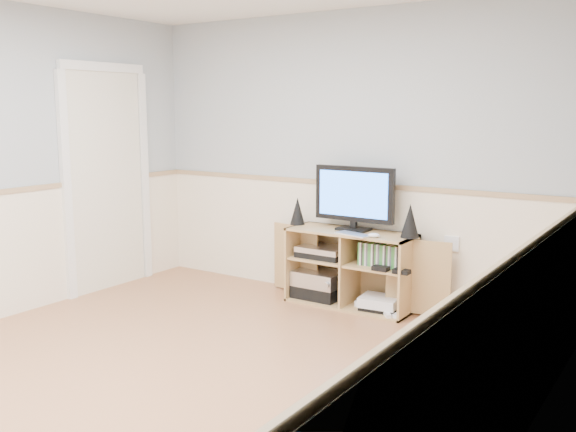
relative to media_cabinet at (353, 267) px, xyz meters
The scene contains 11 objects.
room 2.15m from the media_cabinet, 97.48° to the right, with size 4.04×4.54×2.54m.
media_cabinet is the anchor object (origin of this frame).
monitor 0.61m from the media_cabinet, 90.00° to the right, with size 0.72×0.18×0.54m.
speaker_left 0.70m from the media_cabinet, behind, with size 0.13×0.13×0.24m, color black.
speaker_right 0.69m from the media_cabinet, ahead, with size 0.15×0.15×0.27m, color black.
keyboard 0.39m from the media_cabinet, 62.82° to the right, with size 0.31×0.12×0.01m, color white.
mouse 0.48m from the media_cabinet, 34.16° to the right, with size 0.10×0.06×0.04m, color white.
av_components 0.32m from the media_cabinet, behind, with size 0.51×0.31×0.47m.
game_consoles 0.39m from the media_cabinet, 12.71° to the right, with size 0.46×0.30×0.11m.
game_cases 0.34m from the media_cabinet, 13.58° to the right, with size 0.36×0.14×0.19m, color #3F8C3F.
wall_outlet 0.86m from the media_cabinet, 11.51° to the left, with size 0.12×0.03×0.12m, color white.
Camera 1 is at (2.68, -2.70, 1.67)m, focal length 40.00 mm.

